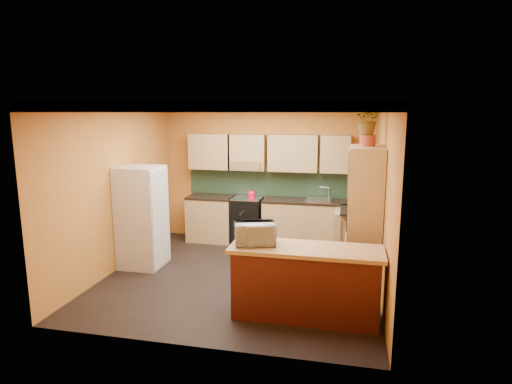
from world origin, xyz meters
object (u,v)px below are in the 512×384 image
at_px(fridge, 142,217).
at_px(pantry, 364,218).
at_px(base_cabinets_back, 278,223).
at_px(breakfast_bar, 305,285).
at_px(microwave, 255,233).
at_px(stove, 247,220).

distance_m(fridge, pantry, 3.61).
height_order(base_cabinets_back, breakfast_bar, same).
bearing_deg(fridge, microwave, -30.01).
bearing_deg(breakfast_bar, pantry, 58.28).
bearing_deg(fridge, stove, 49.33).
relative_size(base_cabinets_back, microwave, 7.23).
bearing_deg(pantry, breakfast_bar, -121.72).
height_order(pantry, microwave, pantry).
height_order(fridge, pantry, pantry).
bearing_deg(pantry, fridge, 178.19).
relative_size(base_cabinets_back, stove, 4.01).
height_order(stove, breakfast_bar, stove).
bearing_deg(base_cabinets_back, pantry, -48.61).
height_order(pantry, breakfast_bar, pantry).
xyz_separation_m(base_cabinets_back, stove, (-0.63, -0.00, 0.02)).
xyz_separation_m(pantry, microwave, (-1.37, -1.17, 0.02)).
height_order(base_cabinets_back, stove, stove).
xyz_separation_m(stove, pantry, (2.18, -1.77, 0.59)).
relative_size(pantry, breakfast_bar, 1.17).
relative_size(fridge, pantry, 0.81).
distance_m(pantry, microwave, 1.81).
bearing_deg(pantry, base_cabinets_back, 131.39).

